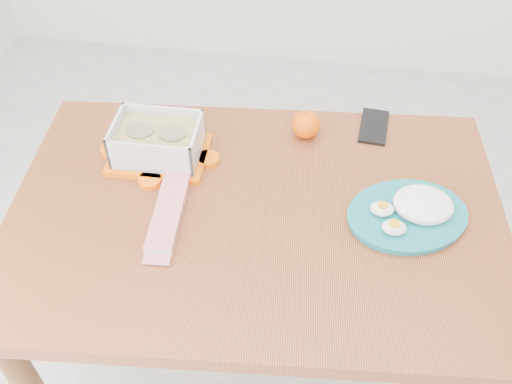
# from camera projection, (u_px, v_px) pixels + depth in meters

# --- Properties ---
(ground) EXTENTS (3.50, 3.50, 0.00)m
(ground) POSITION_uv_depth(u_px,v_px,m) (296.00, 363.00, 1.83)
(ground) COLOR #B7B7B2
(ground) RESTS_ON ground
(dining_table) EXTENTS (1.17, 0.83, 0.75)m
(dining_table) POSITION_uv_depth(u_px,v_px,m) (256.00, 241.00, 1.36)
(dining_table) COLOR #A2572D
(dining_table) RESTS_ON ground
(food_container) EXTENTS (0.24, 0.18, 0.10)m
(food_container) POSITION_uv_depth(u_px,v_px,m) (158.00, 141.00, 1.37)
(food_container) COLOR #FF6B07
(food_container) RESTS_ON dining_table
(orange_fruit) EXTENTS (0.07, 0.07, 0.07)m
(orange_fruit) POSITION_uv_depth(u_px,v_px,m) (306.00, 125.00, 1.44)
(orange_fruit) COLOR orange
(orange_fruit) RESTS_ON dining_table
(rice_plate) EXTENTS (0.34, 0.34, 0.07)m
(rice_plate) POSITION_uv_depth(u_px,v_px,m) (413.00, 210.00, 1.25)
(rice_plate) COLOR #16717E
(rice_plate) RESTS_ON dining_table
(candy_bar) EXTENTS (0.07, 0.24, 0.02)m
(candy_bar) POSITION_uv_depth(u_px,v_px,m) (169.00, 210.00, 1.27)
(candy_bar) COLOR red
(candy_bar) RESTS_ON dining_table
(smartphone) EXTENTS (0.08, 0.14, 0.01)m
(smartphone) POSITION_uv_depth(u_px,v_px,m) (374.00, 126.00, 1.48)
(smartphone) COLOR black
(smartphone) RESTS_ON dining_table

